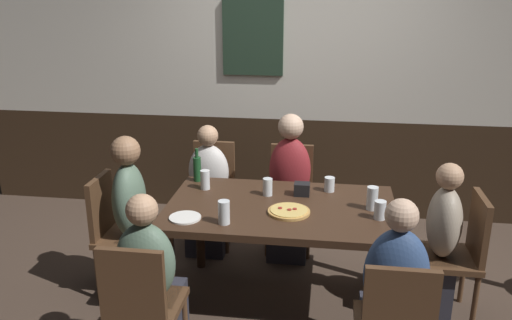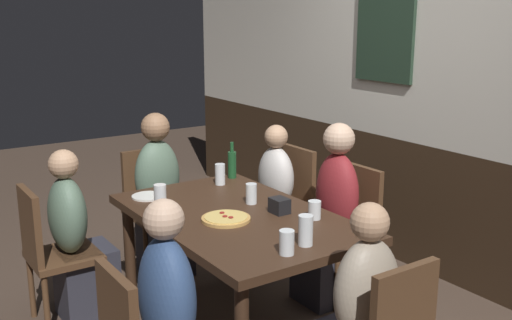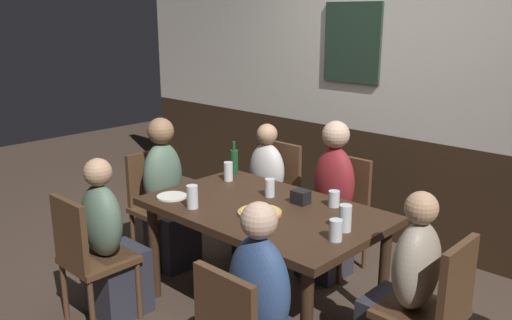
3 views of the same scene
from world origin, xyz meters
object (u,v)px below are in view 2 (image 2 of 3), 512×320
(dining_table, at_px, (236,227))
(chair_left_far, at_px, (288,198))
(person_head_west, at_px, (161,206))
(pizza, at_px, (226,218))
(pint_glass_amber, at_px, (306,232))
(condiment_caddy, at_px, (279,206))
(beer_glass_half, at_px, (160,198))
(plate_white_large, at_px, (148,196))
(person_left_far, at_px, (270,208))
(chair_mid_far, at_px, (349,224))
(tumbler_water, at_px, (314,211))
(pint_glass_pale, at_px, (220,175))
(person_left_near, at_px, (78,249))
(chair_head_west, at_px, (152,202))
(pint_glass_stout, at_px, (251,195))
(person_mid_far, at_px, (331,226))
(tumbler_short, at_px, (287,244))
(beer_bottle_green, at_px, (232,164))

(dining_table, bearing_deg, chair_left_far, 127.28)
(person_head_west, bearing_deg, pizza, -5.73)
(pint_glass_amber, height_order, condiment_caddy, pint_glass_amber)
(dining_table, xyz_separation_m, beer_glass_half, (-0.32, -0.33, 0.15))
(pint_glass_amber, distance_m, plate_white_large, 1.24)
(person_left_far, xyz_separation_m, beer_glass_half, (0.36, -1.06, 0.36))
(pint_glass_amber, bearing_deg, pizza, -165.64)
(beer_glass_half, bearing_deg, person_left_far, 108.64)
(dining_table, height_order, condiment_caddy, condiment_caddy)
(plate_white_large, bearing_deg, person_head_west, 146.61)
(chair_mid_far, height_order, pizza, chair_mid_far)
(chair_mid_far, height_order, tumbler_water, chair_mid_far)
(person_head_west, height_order, condiment_caddy, person_head_west)
(pint_glass_amber, bearing_deg, beer_glass_half, -158.99)
(chair_mid_far, bearing_deg, pint_glass_pale, -131.33)
(person_left_near, height_order, pint_glass_amber, person_left_near)
(chair_head_west, relative_size, pint_glass_stout, 7.01)
(person_left_far, height_order, person_head_west, person_head_west)
(person_head_west, distance_m, pint_glass_amber, 1.66)
(dining_table, bearing_deg, pint_glass_amber, 2.72)
(chair_head_west, relative_size, person_left_far, 0.82)
(chair_mid_far, height_order, person_mid_far, person_mid_far)
(person_left_far, xyz_separation_m, pint_glass_amber, (1.29, -0.70, 0.36))
(chair_left_far, relative_size, chair_head_west, 1.00)
(chair_mid_far, distance_m, person_left_far, 0.70)
(chair_mid_far, distance_m, tumbler_water, 0.72)
(chair_mid_far, relative_size, beer_glass_half, 5.80)
(chair_mid_far, bearing_deg, person_left_far, -166.38)
(person_head_west, relative_size, pizza, 4.27)
(pint_glass_pale, bearing_deg, pint_glass_amber, -9.95)
(person_head_west, height_order, beer_glass_half, person_head_west)
(chair_mid_far, relative_size, condiment_caddy, 8.00)
(tumbler_short, bearing_deg, person_left_near, -155.29)
(person_mid_far, relative_size, pint_glass_pale, 8.37)
(chair_left_far, bearing_deg, chair_head_west, -119.60)
(person_left_near, height_order, pint_glass_pale, person_left_near)
(chair_mid_far, distance_m, tumbler_short, 1.24)
(beer_bottle_green, bearing_deg, beer_glass_half, -63.95)
(chair_mid_far, distance_m, pint_glass_amber, 1.10)
(chair_head_west, distance_m, tumbler_short, 1.86)
(person_head_west, relative_size, person_left_near, 1.08)
(tumbler_water, bearing_deg, dining_table, -135.24)
(pint_glass_stout, xyz_separation_m, tumbler_water, (0.43, 0.14, -0.01))
(person_head_west, relative_size, tumbler_water, 11.28)
(chair_left_far, xyz_separation_m, person_left_near, (-0.00, -1.63, -0.04))
(plate_white_large, bearing_deg, person_mid_far, 60.23)
(chair_head_west, xyz_separation_m, person_left_far, (0.51, 0.73, -0.05))
(plate_white_large, distance_m, condiment_caddy, 0.88)
(tumbler_short, bearing_deg, beer_glass_half, -167.87)
(chair_mid_far, relative_size, person_left_near, 0.80)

